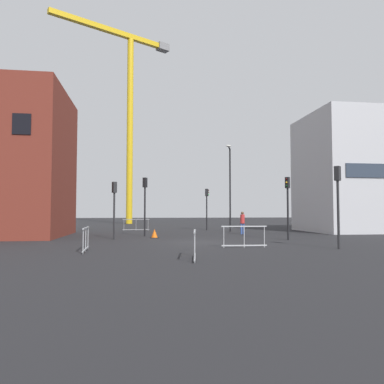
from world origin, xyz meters
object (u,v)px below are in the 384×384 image
Objects in this scene: traffic_light_median at (114,200)px; traffic_light_far at (145,197)px; streetlamp_tall at (230,181)px; construction_crane at (128,99)px; traffic_light_verge at (338,193)px; pedestrian_walking at (242,221)px; traffic_light_crosswalk at (207,202)px; traffic_light_corner at (288,198)px; traffic_cone_by_barrier at (154,234)px.

traffic_light_far reaches higher than traffic_light_median.
construction_crane is at bearing 114.10° from streetlamp_tall.
traffic_light_verge is at bearing -72.85° from construction_crane.
traffic_light_median is 3.33m from traffic_light_far.
traffic_light_far reaches higher than pedestrian_walking.
traffic_light_crosswalk is at bearing 53.61° from traffic_light_median.
traffic_light_median is at bearing -126.77° from traffic_light_far.
traffic_light_corner is at bearing -77.04° from traffic_light_crosswalk.
traffic_light_far is at bearing 53.23° from traffic_light_median.
streetlamp_tall is at bearing -64.16° from traffic_light_crosswalk.
traffic_cone_by_barrier is (-6.83, -6.62, -4.16)m from streetlamp_tall.
traffic_light_median is 0.93× the size of traffic_light_corner.
pedestrian_walking is (-1.25, 6.11, -1.63)m from traffic_light_corner.
traffic_light_crosswalk is (8.28, -18.76, -15.45)m from construction_crane.
pedestrian_walking is (9.62, 4.18, -1.46)m from traffic_light_median.
traffic_cone_by_barrier is at bearing -68.64° from traffic_light_far.
streetlamp_tall is at bearing 33.73° from traffic_light_far.
traffic_light_far is 2.38× the size of pedestrian_walking.
traffic_light_corner is at bearing -78.46° from pedestrian_walking.
traffic_light_median is 3.58m from traffic_cone_by_barrier.
traffic_light_corner reaches higher than pedestrian_walking.
traffic_light_far is (-9.12, 10.20, 0.15)m from traffic_light_verge.
traffic_light_far is at bearing 152.69° from traffic_light_corner.
traffic_light_crosswalk is 13.04m from traffic_light_corner.
traffic_light_far is at bearing -126.26° from traffic_light_crosswalk.
traffic_light_corner is (1.41, -9.57, -1.78)m from streetlamp_tall.
construction_crane is 41.76m from traffic_light_verge.
construction_crane is 36.80m from traffic_light_corner.
traffic_light_verge is 1.00× the size of traffic_light_corner.
pedestrian_walking is at bearing 23.48° from traffic_light_median.
streetlamp_tall reaches higher than traffic_light_corner.
construction_crane is 7.07× the size of traffic_light_crosswalk.
traffic_light_crosswalk reaches higher than pedestrian_walking.
traffic_light_crosswalk is 18.59m from traffic_light_verge.
construction_crane is 6.61× the size of traffic_light_far.
pedestrian_walking is (0.16, -3.47, -3.40)m from streetlamp_tall.
construction_crane is 15.75× the size of pedestrian_walking.
traffic_cone_by_barrier is at bearing 134.70° from traffic_light_verge.
streetlamp_tall reaches higher than pedestrian_walking.
streetlamp_tall reaches higher than traffic_light_median.
streetlamp_tall is 15.38m from traffic_light_verge.
traffic_light_verge is (3.17, -18.32, 0.02)m from traffic_light_crosswalk.
construction_crane is at bearing 111.44° from pedestrian_walking.
traffic_light_crosswalk is (-1.52, 3.13, -1.78)m from streetlamp_tall.
traffic_light_far reaches higher than traffic_light_verge.
traffic_light_median is at bearing -141.05° from streetlamp_tall.
pedestrian_walking is 7.71m from traffic_cone_by_barrier.
streetlamp_tall is (9.79, -21.89, -13.67)m from construction_crane.
streetlamp_tall is 12.42× the size of traffic_cone_by_barrier.
traffic_light_median is at bearing -89.34° from construction_crane.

